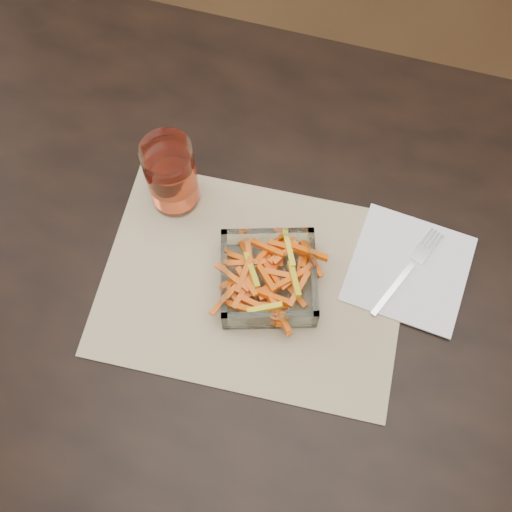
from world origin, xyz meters
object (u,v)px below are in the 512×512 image
object	(u,v)px
dining_table	(331,299)
fork	(409,269)
glass_bowl	(268,279)
tumbler	(171,176)

from	to	relation	value
dining_table	fork	bearing A→B (deg)	23.72
fork	glass_bowl	bearing A→B (deg)	-134.17
tumbler	fork	xyz separation A→B (m)	(0.38, -0.03, -0.06)
tumbler	glass_bowl	bearing A→B (deg)	-30.15
glass_bowl	fork	xyz separation A→B (m)	(0.20, 0.08, -0.02)
fork	dining_table	bearing A→B (deg)	-132.52
dining_table	tumbler	world-z (taller)	tumbler
tumbler	fork	world-z (taller)	tumbler
dining_table	glass_bowl	distance (m)	0.15
dining_table	fork	xyz separation A→B (m)	(0.10, 0.04, 0.10)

